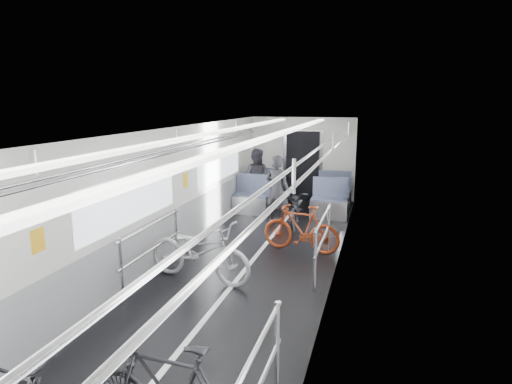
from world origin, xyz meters
TOP-DOWN VIEW (x-y plane):
  - car_shell at (0.00, 1.78)m, footprint 3.02×14.01m
  - bike_left_far at (-0.58, 0.48)m, footprint 1.97×1.01m
  - bike_right_far at (0.76, 2.33)m, footprint 1.59×0.68m
  - bike_aisle at (0.35, 3.99)m, footprint 0.78×1.77m
  - person_standing at (-0.11, 4.09)m, footprint 0.69×0.55m
  - person_seated at (-1.04, 5.62)m, footprint 0.80×0.63m

SIDE VIEW (x-z plane):
  - bike_aisle at x=0.35m, z-range 0.00..0.90m
  - bike_right_far at x=0.76m, z-range 0.00..0.92m
  - bike_left_far at x=-0.58m, z-range 0.00..0.99m
  - person_seated at x=-1.04m, z-range 0.00..1.61m
  - person_standing at x=-0.11m, z-range 0.00..1.65m
  - car_shell at x=0.00m, z-range -0.08..2.33m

